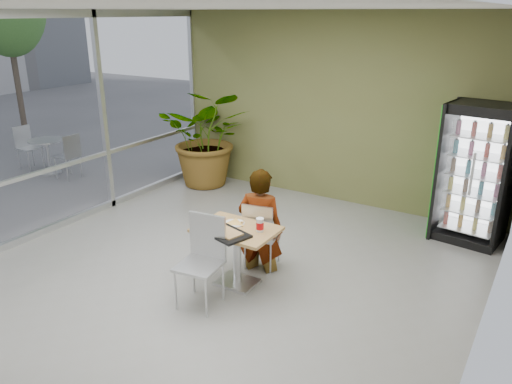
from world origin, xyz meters
TOP-DOWN VIEW (x-y plane):
  - ground at (0.00, 0.00)m, footprint 7.00×7.00m
  - room_envelope at (0.00, 0.00)m, footprint 6.00×7.00m
  - storefront_frame at (-3.00, 0.00)m, footprint 0.10×7.00m
  - dining_table at (0.31, 0.12)m, footprint 0.96×0.68m
  - chair_far at (0.34, 0.59)m, footprint 0.48×0.48m
  - chair_near at (0.19, -0.38)m, footprint 0.51×0.52m
  - seated_woman at (0.32, 0.64)m, footprint 0.68×0.51m
  - pizza_plate at (0.21, 0.21)m, footprint 0.35×0.29m
  - soda_cup at (0.59, 0.18)m, footprint 0.09×0.09m
  - napkin_stack at (0.10, -0.05)m, footprint 0.18×0.18m
  - cafeteria_tray at (0.33, -0.11)m, footprint 0.57×0.48m
  - beverage_fridge at (2.46, 2.98)m, footprint 1.00×0.81m
  - potted_plant at (-2.26, 2.98)m, footprint 2.10×1.98m

SIDE VIEW (x-z plane):
  - ground at x=0.00m, z-range 0.00..0.00m
  - seated_woman at x=0.32m, z-range -0.30..1.35m
  - chair_far at x=0.34m, z-range 0.08..0.99m
  - dining_table at x=0.31m, z-range 0.16..0.91m
  - chair_near at x=0.19m, z-range 0.09..1.13m
  - napkin_stack at x=0.10m, z-range 0.75..0.77m
  - cafeteria_tray at x=0.33m, z-range 0.75..0.78m
  - pizza_plate at x=0.21m, z-range 0.75..0.78m
  - soda_cup at x=0.59m, z-range 0.75..0.91m
  - potted_plant at x=-2.26m, z-range 0.00..1.86m
  - beverage_fridge at x=2.46m, z-range 0.00..2.00m
  - room_envelope at x=0.00m, z-range 0.00..3.20m
  - storefront_frame at x=-3.00m, z-range 0.00..3.20m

